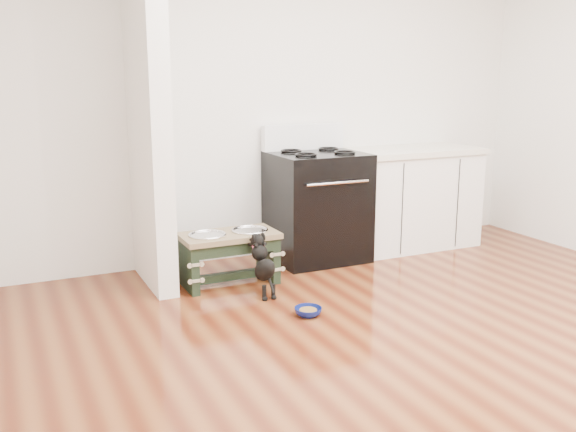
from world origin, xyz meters
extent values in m
plane|color=#4B1C0D|center=(0.00, 0.00, 0.00)|extent=(5.00, 5.00, 0.00)
plane|color=silver|center=(0.00, 2.50, 1.35)|extent=(5.00, 0.00, 5.00)
cube|color=silver|center=(-1.18, 2.10, 1.35)|extent=(0.15, 0.80, 2.70)
cube|color=black|center=(0.25, 2.15, 0.46)|extent=(0.76, 0.65, 0.92)
cube|color=black|center=(0.25, 1.84, 0.40)|extent=(0.58, 0.02, 0.50)
cylinder|color=silver|center=(0.25, 1.80, 0.72)|extent=(0.56, 0.02, 0.02)
cube|color=white|center=(0.25, 2.43, 1.03)|extent=(0.76, 0.08, 0.22)
torus|color=black|center=(0.07, 2.01, 0.93)|extent=(0.18, 0.18, 0.02)
torus|color=black|center=(0.43, 2.01, 0.93)|extent=(0.18, 0.18, 0.02)
torus|color=black|center=(0.07, 2.29, 0.93)|extent=(0.18, 0.18, 0.02)
torus|color=black|center=(0.43, 2.29, 0.93)|extent=(0.18, 0.18, 0.02)
cube|color=white|center=(1.23, 2.18, 0.43)|extent=(1.20, 0.60, 0.86)
cube|color=beige|center=(1.23, 2.18, 0.89)|extent=(1.24, 0.64, 0.05)
cube|color=black|center=(1.23, 1.92, 0.05)|extent=(1.20, 0.06, 0.10)
cube|color=black|center=(-0.98, 1.84, 0.18)|extent=(0.06, 0.35, 0.36)
cube|color=black|center=(-0.35, 1.84, 0.18)|extent=(0.06, 0.35, 0.36)
cube|color=black|center=(-0.67, 1.68, 0.31)|extent=(0.58, 0.03, 0.09)
cube|color=black|center=(-0.67, 1.84, 0.06)|extent=(0.58, 0.06, 0.06)
cube|color=brown|center=(-0.67, 1.84, 0.38)|extent=(0.73, 0.39, 0.04)
cylinder|color=silver|center=(-0.84, 1.84, 0.38)|extent=(0.25, 0.25, 0.04)
cylinder|color=silver|center=(-0.50, 1.84, 0.38)|extent=(0.25, 0.25, 0.04)
torus|color=silver|center=(-0.84, 1.84, 0.41)|extent=(0.28, 0.28, 0.02)
torus|color=silver|center=(-0.50, 1.84, 0.41)|extent=(0.28, 0.28, 0.02)
cylinder|color=black|center=(-0.57, 1.39, 0.05)|extent=(0.03, 0.03, 0.11)
cylinder|color=black|center=(-0.50, 1.39, 0.05)|extent=(0.03, 0.03, 0.11)
sphere|color=black|center=(-0.57, 1.38, 0.01)|extent=(0.04, 0.04, 0.04)
sphere|color=black|center=(-0.50, 1.38, 0.01)|extent=(0.04, 0.04, 0.04)
ellipsoid|color=black|center=(-0.54, 1.46, 0.20)|extent=(0.13, 0.30, 0.26)
sphere|color=black|center=(-0.54, 1.56, 0.30)|extent=(0.12, 0.12, 0.12)
sphere|color=black|center=(-0.54, 1.59, 0.38)|extent=(0.10, 0.10, 0.10)
sphere|color=black|center=(-0.57, 1.66, 0.38)|extent=(0.04, 0.04, 0.04)
sphere|color=black|center=(-0.50, 1.66, 0.38)|extent=(0.04, 0.04, 0.04)
cylinder|color=black|center=(-0.54, 1.35, 0.11)|extent=(0.02, 0.08, 0.10)
torus|color=#EE4663|center=(-0.54, 1.58, 0.34)|extent=(0.10, 0.06, 0.09)
imported|color=navy|center=(-0.42, 0.99, 0.03)|extent=(0.19, 0.19, 0.06)
cylinder|color=brown|center=(-0.42, 0.99, 0.03)|extent=(0.12, 0.12, 0.02)
camera|label=1|loc=(-2.25, -2.58, 1.59)|focal=40.00mm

